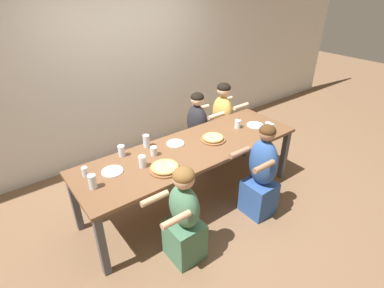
{
  "coord_description": "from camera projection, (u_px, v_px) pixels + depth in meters",
  "views": [
    {
      "loc": [
        -1.8,
        -2.37,
        2.5
      ],
      "look_at": [
        0.0,
        0.0,
        0.81
      ],
      "focal_mm": 28.0,
      "sensor_mm": 36.0,
      "label": 1
    }
  ],
  "objects": [
    {
      "name": "ground_plane",
      "position": [
        192.0,
        199.0,
        3.83
      ],
      "size": [
        18.0,
        18.0,
        0.0
      ],
      "primitive_type": "plane",
      "color": "brown",
      "rests_on": "ground"
    },
    {
      "name": "restaurant_back_panel",
      "position": [
        122.0,
        49.0,
        4.15
      ],
      "size": [
        10.0,
        0.06,
        3.2
      ],
      "primitive_type": "cube",
      "color": "silver",
      "rests_on": "ground"
    },
    {
      "name": "dining_table",
      "position": [
        192.0,
        153.0,
        3.48
      ],
      "size": [
        2.73,
        0.85,
        0.76
      ],
      "color": "brown",
      "rests_on": "ground"
    },
    {
      "name": "pizza_board_main",
      "position": [
        165.0,
        168.0,
        3.05
      ],
      "size": [
        0.33,
        0.33,
        0.05
      ],
      "color": "brown",
      "rests_on": "dining_table"
    },
    {
      "name": "pizza_board_second",
      "position": [
        213.0,
        138.0,
        3.6
      ],
      "size": [
        0.3,
        0.3,
        0.05
      ],
      "color": "brown",
      "rests_on": "dining_table"
    },
    {
      "name": "empty_plate_a",
      "position": [
        112.0,
        171.0,
        3.03
      ],
      "size": [
        0.22,
        0.22,
        0.02
      ],
      "color": "white",
      "rests_on": "dining_table"
    },
    {
      "name": "empty_plate_b",
      "position": [
        175.0,
        143.0,
        3.53
      ],
      "size": [
        0.21,
        0.21,
        0.02
      ],
      "color": "white",
      "rests_on": "dining_table"
    },
    {
      "name": "empty_plate_c",
      "position": [
        255.0,
        125.0,
        3.96
      ],
      "size": [
        0.22,
        0.22,
        0.02
      ],
      "color": "white",
      "rests_on": "dining_table"
    },
    {
      "name": "cocktail_glass_blue",
      "position": [
        238.0,
        124.0,
        3.88
      ],
      "size": [
        0.08,
        0.08,
        0.13
      ],
      "color": "silver",
      "rests_on": "dining_table"
    },
    {
      "name": "drinking_glass_a",
      "position": [
        146.0,
        142.0,
        3.44
      ],
      "size": [
        0.08,
        0.08,
        0.15
      ],
      "color": "silver",
      "rests_on": "dining_table"
    },
    {
      "name": "drinking_glass_b",
      "position": [
        271.0,
        130.0,
        3.71
      ],
      "size": [
        0.07,
        0.07,
        0.14
      ],
      "color": "silver",
      "rests_on": "dining_table"
    },
    {
      "name": "drinking_glass_c",
      "position": [
        267.0,
        127.0,
        3.8
      ],
      "size": [
        0.06,
        0.06,
        0.12
      ],
      "color": "silver",
      "rests_on": "dining_table"
    },
    {
      "name": "drinking_glass_d",
      "position": [
        154.0,
        152.0,
        3.29
      ],
      "size": [
        0.08,
        0.08,
        0.1
      ],
      "color": "silver",
      "rests_on": "dining_table"
    },
    {
      "name": "drinking_glass_e",
      "position": [
        93.0,
        182.0,
        2.77
      ],
      "size": [
        0.08,
        0.08,
        0.14
      ],
      "color": "silver",
      "rests_on": "dining_table"
    },
    {
      "name": "drinking_glass_f",
      "position": [
        122.0,
        151.0,
        3.27
      ],
      "size": [
        0.08,
        0.08,
        0.13
      ],
      "color": "silver",
      "rests_on": "dining_table"
    },
    {
      "name": "drinking_glass_g",
      "position": [
        142.0,
        162.0,
        3.09
      ],
      "size": [
        0.08,
        0.08,
        0.13
      ],
      "color": "silver",
      "rests_on": "dining_table"
    },
    {
      "name": "drinking_glass_h",
      "position": [
        85.0,
        172.0,
        2.94
      ],
      "size": [
        0.06,
        0.06,
        0.1
      ],
      "color": "silver",
      "rests_on": "dining_table"
    },
    {
      "name": "diner_far_right",
      "position": [
        222.0,
        122.0,
        4.57
      ],
      "size": [
        0.51,
        0.4,
        1.16
      ],
      "rotation": [
        0.0,
        0.0,
        -1.57
      ],
      "color": "gold",
      "rests_on": "ground"
    },
    {
      "name": "diner_near_midright",
      "position": [
        261.0,
        176.0,
        3.38
      ],
      "size": [
        0.51,
        0.4,
        1.16
      ],
      "rotation": [
        0.0,
        0.0,
        1.57
      ],
      "color": "#2D5193",
      "rests_on": "ground"
    },
    {
      "name": "diner_near_midleft",
      "position": [
        184.0,
        219.0,
        2.83
      ],
      "size": [
        0.51,
        0.4,
        1.06
      ],
      "rotation": [
        0.0,
        0.0,
        1.57
      ],
      "color": "#477556",
      "rests_on": "ground"
    },
    {
      "name": "diner_far_midright",
      "position": [
        197.0,
        133.0,
        4.33
      ],
      "size": [
        0.51,
        0.4,
        1.12
      ],
      "rotation": [
        0.0,
        0.0,
        -1.57
      ],
      "color": "#232328",
      "rests_on": "ground"
    }
  ]
}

